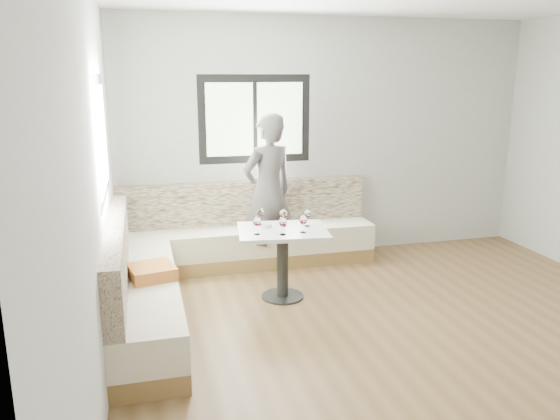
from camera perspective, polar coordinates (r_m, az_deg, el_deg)
The scene contains 11 objects.
room at distance 4.37m, azimuth 14.81°, elevation 3.87°, with size 5.01×5.01×2.81m.
banquette at distance 5.63m, azimuth -7.54°, elevation -4.93°, with size 2.90×2.80×0.95m.
table at distance 5.29m, azimuth 0.27°, elevation -3.85°, with size 0.93×0.77×0.70m.
person at distance 6.03m, azimuth -1.25°, elevation 1.82°, with size 0.64×0.42×1.75m, color #544D4E.
olive_ramekin at distance 5.31m, azimuth -1.40°, elevation -1.61°, with size 0.10×0.10×0.04m.
wine_glass_a at distance 5.05m, azimuth -2.42°, elevation -1.27°, with size 0.08×0.08×0.17m.
wine_glass_b at distance 5.03m, azimuth 0.29°, elevation -1.30°, with size 0.08×0.08×0.17m.
wine_glass_c at distance 5.11m, azimuth 2.45°, elevation -1.08°, with size 0.08×0.08×0.17m.
wine_glass_d at distance 5.32m, azimuth 0.36°, elevation -0.45°, with size 0.08×0.08×0.17m.
wine_glass_e at distance 5.32m, azimuth 2.89°, elevation -0.47°, with size 0.08×0.08×0.17m.
wine_glass_f at distance 5.37m, azimuth -2.06°, elevation -0.33°, with size 0.08×0.08×0.17m.
Camera 1 is at (-2.20, -3.67, 2.14)m, focal length 35.00 mm.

